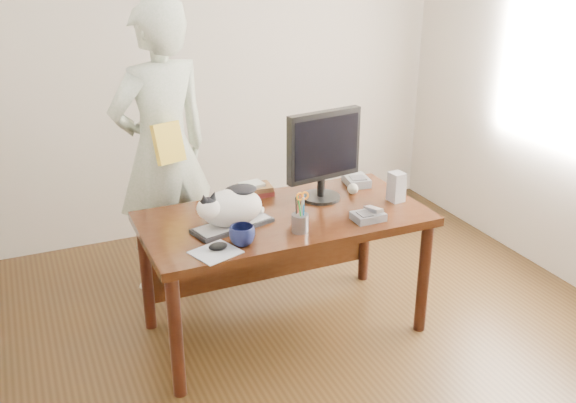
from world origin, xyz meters
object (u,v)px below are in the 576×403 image
(monitor, at_px, (324,151))
(phone, at_px, (369,215))
(mouse, at_px, (218,246))
(book_stack, at_px, (254,190))
(coffee_mug, at_px, (242,235))
(cat, at_px, (230,206))
(keyboard, at_px, (233,225))
(speaker, at_px, (396,187))
(calculator, at_px, (356,180))
(baseball, at_px, (353,189))
(pen_cup, at_px, (300,221))
(desk, at_px, (279,233))
(person, at_px, (163,152))

(monitor, height_order, phone, monitor)
(mouse, bearing_deg, book_stack, 35.52)
(coffee_mug, bearing_deg, cat, 86.93)
(mouse, bearing_deg, monitor, 6.64)
(coffee_mug, relative_size, book_stack, 0.59)
(keyboard, xyz_separation_m, book_stack, (0.27, 0.39, 0.02))
(speaker, height_order, calculator, speaker)
(coffee_mug, xyz_separation_m, baseball, (0.85, 0.38, -0.02))
(monitor, distance_m, speaker, 0.48)
(mouse, distance_m, speaker, 1.18)
(keyboard, relative_size, phone, 2.74)
(baseball, distance_m, book_stack, 0.60)
(speaker, distance_m, calculator, 0.35)
(calculator, bearing_deg, coffee_mug, -141.48)
(pen_cup, bearing_deg, book_stack, 93.87)
(baseball, bearing_deg, monitor, -177.39)
(cat, xyz_separation_m, coffee_mug, (-0.01, -0.21, -0.08))
(desk, height_order, keyboard, keyboard)
(coffee_mug, distance_m, person, 1.09)
(desk, bearing_deg, cat, -159.43)
(keyboard, xyz_separation_m, phone, (0.72, -0.21, 0.01))
(speaker, bearing_deg, pen_cup, -171.89)
(pen_cup, distance_m, mouse, 0.47)
(monitor, distance_m, mouse, 0.91)
(desk, height_order, book_stack, book_stack)
(desk, relative_size, phone, 9.32)
(pen_cup, height_order, calculator, pen_cup)
(pen_cup, xyz_separation_m, person, (-0.47, 1.05, 0.13))
(keyboard, bearing_deg, calculator, 3.04)
(baseball, xyz_separation_m, person, (-0.99, 0.69, 0.16))
(keyboard, xyz_separation_m, speaker, (1.01, -0.03, 0.08))
(person, bearing_deg, cat, 82.00)
(cat, bearing_deg, book_stack, 39.42)
(baseball, bearing_deg, speaker, -47.84)
(pen_cup, height_order, coffee_mug, pen_cup)
(pen_cup, bearing_deg, phone, -2.05)
(pen_cup, bearing_deg, keyboard, 148.03)
(pen_cup, bearing_deg, speaker, 12.97)
(keyboard, bearing_deg, coffee_mug, -111.04)
(phone, xyz_separation_m, calculator, (0.21, 0.51, 0.00))
(cat, height_order, monitor, monitor)
(cat, relative_size, person, 0.23)
(keyboard, bearing_deg, phone, -30.83)
(desk, height_order, coffee_mug, coffee_mug)
(mouse, height_order, baseball, baseball)
(baseball, bearing_deg, book_stack, 158.28)
(baseball, bearing_deg, coffee_mug, -155.79)
(cat, distance_m, pen_cup, 0.38)
(speaker, bearing_deg, cat, 173.59)
(monitor, height_order, book_stack, monitor)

